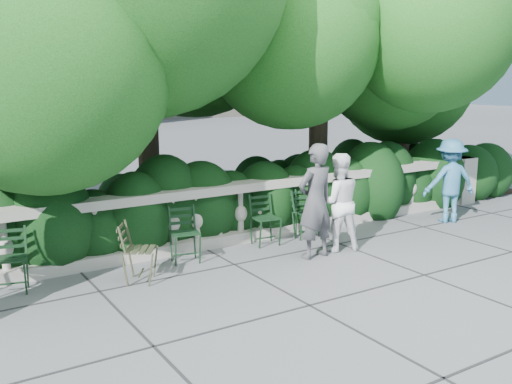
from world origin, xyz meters
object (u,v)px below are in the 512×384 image
chair_weathered (152,281)px  chair_f (311,240)px  chair_e (269,247)px  chair_a (12,296)px  chair_c (315,239)px  person_woman_grey (315,201)px  chair_b (188,265)px  person_older_blue (450,181)px  person_casual_man (338,202)px

chair_weathered → chair_f: bearing=-49.8°
chair_e → chair_f: size_ratio=1.00×
chair_a → chair_e: (3.91, 0.03, 0.00)m
chair_a → chair_c: size_ratio=1.00×
chair_e → person_woman_grey: size_ratio=0.48×
chair_b → person_woman_grey: person_woman_grey is taller
person_older_blue → person_casual_man: bearing=24.9°
chair_weathered → person_older_blue: person_older_blue is taller
person_woman_grey → chair_e: bearing=-75.0°
chair_f → person_woman_grey: (-0.52, -0.76, 0.87)m
chair_weathered → person_casual_man: 3.14m
person_casual_man → person_older_blue: bearing=-154.6°
chair_f → person_woman_grey: bearing=-102.6°
person_casual_man → chair_c: bearing=-77.8°
chair_b → person_older_blue: (5.28, -0.33, 0.79)m
chair_e → person_casual_man: person_casual_man is taller
chair_c → person_woman_grey: 1.34m
chair_f → person_casual_man: size_ratio=0.54×
chair_e → person_woman_grey: bearing=-63.6°
chair_b → chair_c: (2.43, 0.09, 0.00)m
chair_b → chair_e: size_ratio=1.00×
chair_f → chair_e: bearing=-161.0°
chair_b → chair_a: bearing=-168.8°
chair_f → person_older_blue: 3.09m
chair_f → chair_weathered: (-3.03, -0.43, 0.00)m
chair_weathered → person_older_blue: size_ratio=0.53×
chair_a → person_older_blue: person_older_blue is taller
chair_weathered → person_casual_man: person_casual_man is taller
person_older_blue → chair_f: bearing=12.5°
chair_a → chair_e: same height
chair_c → person_older_blue: 2.99m
chair_b → person_woman_grey: (1.79, -0.70, 0.87)m
chair_f → chair_weathered: bearing=-150.1°
chair_a → chair_b: 2.41m
chair_f → person_woman_grey: 1.27m
chair_a → chair_c: bearing=14.8°
chair_a → chair_weathered: size_ratio=1.00×
chair_e → person_woman_grey: person_woman_grey is taller
person_casual_man → person_older_blue: size_ratio=0.98×
chair_b → chair_c: bearing=15.0°
chair_c → chair_weathered: (-3.14, -0.46, 0.00)m
chair_weathered → person_woman_grey: person_woman_grey is taller
chair_c → person_woman_grey: bearing=-148.8°
chair_weathered → person_older_blue: 6.04m
chair_b → person_older_blue: person_older_blue is taller
chair_c → person_casual_man: size_ratio=0.54×
chair_e → chair_c: bearing=5.8°
chair_weathered → person_woman_grey: (2.51, -0.33, 0.87)m
chair_b → person_older_blue: bearing=9.3°
chair_a → chair_weathered: 1.75m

